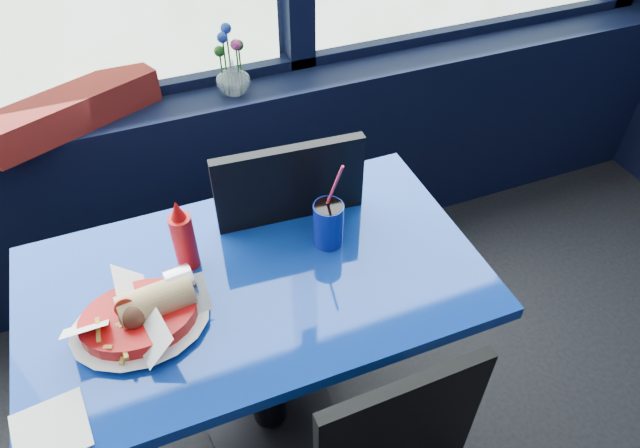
# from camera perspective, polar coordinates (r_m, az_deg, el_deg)

# --- Properties ---
(window_sill) EXTENTS (5.00, 0.26, 0.80)m
(window_sill) POSITION_cam_1_polar(r_m,az_deg,el_deg) (2.38, -18.98, 2.14)
(window_sill) COLOR black
(window_sill) RESTS_ON ground
(near_table) EXTENTS (1.20, 0.70, 0.75)m
(near_table) POSITION_cam_1_polar(r_m,az_deg,el_deg) (1.66, -6.11, -9.42)
(near_table) COLOR black
(near_table) RESTS_ON ground
(chair_near_back) EXTENTS (0.48, 0.48, 0.99)m
(chair_near_back) POSITION_cam_1_polar(r_m,az_deg,el_deg) (1.88, -4.23, -0.82)
(chair_near_back) COLOR black
(chair_near_back) RESTS_ON ground
(planter_box) EXTENTS (0.59, 0.37, 0.12)m
(planter_box) POSITION_cam_1_polar(r_m,az_deg,el_deg) (2.10, -23.49, 10.46)
(planter_box) COLOR maroon
(planter_box) RESTS_ON window_sill
(flower_vase) EXTENTS (0.16, 0.16, 0.26)m
(flower_vase) POSITION_cam_1_polar(r_m,az_deg,el_deg) (2.12, -8.76, 14.66)
(flower_vase) COLOR silver
(flower_vase) RESTS_ON window_sill
(food_basket) EXTENTS (0.35, 0.35, 0.11)m
(food_basket) POSITION_cam_1_polar(r_m,az_deg,el_deg) (1.44, -17.42, -8.72)
(food_basket) COLOR #BD0C0C
(food_basket) RESTS_ON near_table
(ketchup_bottle) EXTENTS (0.06, 0.06, 0.22)m
(ketchup_bottle) POSITION_cam_1_polar(r_m,az_deg,el_deg) (1.51, -13.49, -1.35)
(ketchup_bottle) COLOR #BD0C0C
(ketchup_bottle) RESTS_ON near_table
(soda_cup) EXTENTS (0.08, 0.08, 0.28)m
(soda_cup) POSITION_cam_1_polar(r_m,az_deg,el_deg) (1.55, 0.84, 0.08)
(soda_cup) COLOR navy
(soda_cup) RESTS_ON near_table
(napkin) EXTENTS (0.17, 0.17, 0.00)m
(napkin) POSITION_cam_1_polar(r_m,az_deg,el_deg) (1.39, -25.35, -18.16)
(napkin) COLOR white
(napkin) RESTS_ON near_table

